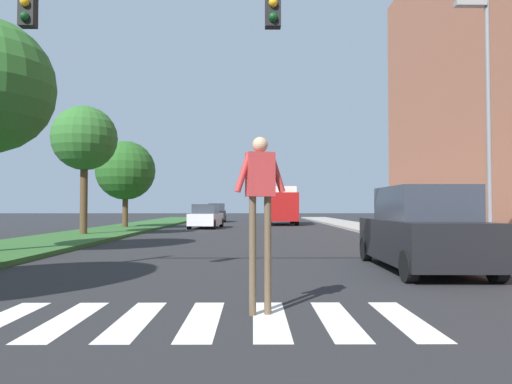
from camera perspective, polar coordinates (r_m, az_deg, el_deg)
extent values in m
plane|color=#262628|center=(28.02, -1.75, -4.82)|extent=(140.00, 140.00, 0.00)
cube|color=silver|center=(6.90, -22.09, -14.26)|extent=(0.45, 2.20, 0.01)
cube|color=silver|center=(6.63, -14.59, -14.85)|extent=(0.45, 2.20, 0.01)
cube|color=silver|center=(6.47, -6.56, -15.22)|extent=(0.45, 2.20, 0.01)
cube|color=silver|center=(6.44, 1.71, -15.29)|extent=(0.45, 2.20, 0.01)
cube|color=silver|center=(6.54, 9.91, -15.07)|extent=(0.45, 2.20, 0.01)
cube|color=silver|center=(6.75, 17.70, -14.59)|extent=(0.45, 2.20, 0.01)
cube|color=#2D5B28|center=(27.27, -17.88, -4.67)|extent=(4.18, 64.00, 0.15)
cylinder|color=#4C3823|center=(24.60, -20.26, -0.39)|extent=(0.36, 0.36, 3.78)
sphere|color=#2D6628|center=(24.82, -20.19, 6.19)|extent=(3.19, 3.19, 3.19)
cylinder|color=#4C3823|center=(31.80, -15.66, -1.82)|extent=(0.36, 0.36, 2.55)
sphere|color=#23561E|center=(31.89, -15.62, 2.55)|extent=(3.86, 3.86, 3.86)
cube|color=#9E9991|center=(27.06, 15.73, -4.71)|extent=(3.00, 64.00, 0.15)
cube|color=black|center=(9.84, -26.05, 19.82)|extent=(0.28, 0.20, 0.80)
sphere|color=#F2A519|center=(9.74, -26.37, 20.06)|extent=(0.16, 0.16, 0.16)
sphere|color=#0F3F19|center=(9.64, -26.39, 18.62)|extent=(0.16, 0.16, 0.16)
cube|color=black|center=(8.99, 2.07, 21.78)|extent=(0.28, 0.20, 0.80)
sphere|color=#F2A519|center=(8.88, 2.10, 22.09)|extent=(0.16, 0.16, 0.16)
sphere|color=#0F3F19|center=(8.78, 2.11, 20.54)|extent=(0.16, 0.16, 0.16)
cylinder|color=slate|center=(15.56, 26.51, 7.27)|extent=(0.14, 0.14, 7.50)
cube|color=gray|center=(16.31, 24.66, 20.15)|extent=(0.90, 0.24, 0.16)
cylinder|color=brown|center=(6.62, 1.44, -7.71)|extent=(0.12, 0.12, 1.65)
cylinder|color=brown|center=(6.56, -0.42, -7.77)|extent=(0.12, 0.12, 1.65)
cube|color=#B23333|center=(6.57, 0.51, 2.15)|extent=(0.43, 0.33, 0.62)
cylinder|color=#B23333|center=(6.64, 2.50, 2.38)|extent=(0.28, 0.15, 0.58)
cylinder|color=#B23333|center=(6.51, -1.53, 2.46)|extent=(0.28, 0.15, 0.58)
sphere|color=tan|center=(6.61, 0.51, 5.79)|extent=(0.27, 0.27, 0.22)
cube|color=black|center=(11.81, 19.41, -5.58)|extent=(1.97, 4.63, 0.96)
cube|color=#2D333D|center=(11.56, 19.74, -1.32)|extent=(1.71, 2.55, 0.79)
cylinder|color=black|center=(13.38, 13.28, -6.80)|extent=(0.23, 0.64, 0.64)
cylinder|color=black|center=(13.86, 20.35, -6.56)|extent=(0.23, 0.64, 0.64)
cylinder|color=black|center=(9.82, 18.12, -8.63)|extent=(0.23, 0.64, 0.64)
cylinder|color=black|center=(10.48, 27.32, -8.09)|extent=(0.23, 0.64, 0.64)
cube|color=silver|center=(32.27, -6.09, -3.32)|extent=(2.08, 4.60, 0.78)
cube|color=#2D333D|center=(32.03, -6.16, -2.06)|extent=(1.68, 2.13, 0.64)
cylinder|color=black|center=(34.18, -6.87, -3.71)|extent=(0.27, 0.66, 0.64)
cylinder|color=black|center=(33.92, -4.24, -3.74)|extent=(0.27, 0.66, 0.64)
cylinder|color=black|center=(30.68, -8.14, -3.94)|extent=(0.27, 0.66, 0.64)
cylinder|color=black|center=(30.38, -5.22, -3.97)|extent=(0.27, 0.66, 0.64)
cube|color=black|center=(44.99, -4.82, -2.82)|extent=(1.95, 4.24, 0.85)
cube|color=#2D333D|center=(44.77, -4.82, -1.84)|extent=(1.62, 1.95, 0.70)
cylinder|color=black|center=(46.65, -5.74, -3.18)|extent=(0.25, 0.65, 0.64)
cylinder|color=black|center=(46.61, -3.80, -3.19)|extent=(0.25, 0.65, 0.64)
cylinder|color=black|center=(43.39, -5.92, -3.29)|extent=(0.25, 0.65, 0.64)
cylinder|color=black|center=(43.35, -3.83, -3.30)|extent=(0.25, 0.65, 0.64)
cube|color=maroon|center=(36.14, 3.32, -1.82)|extent=(2.30, 2.00, 2.20)
cube|color=beige|center=(39.24, 3.03, -1.38)|extent=(2.30, 4.20, 2.70)
cylinder|color=black|center=(36.24, 4.98, -3.40)|extent=(0.30, 0.90, 0.90)
cylinder|color=black|center=(36.11, 1.65, -3.41)|extent=(0.30, 0.90, 0.90)
cylinder|color=black|center=(40.37, 4.43, -3.23)|extent=(0.30, 0.90, 0.90)
cylinder|color=black|center=(40.25, 1.45, -3.24)|extent=(0.30, 0.90, 0.90)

